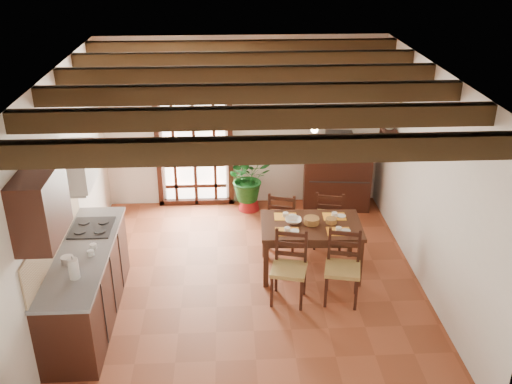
{
  "coord_description": "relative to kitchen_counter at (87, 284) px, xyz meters",
  "views": [
    {
      "loc": [
        -0.26,
        -6.32,
        4.3
      ],
      "look_at": [
        0.1,
        0.4,
        1.15
      ],
      "focal_mm": 40.0,
      "sensor_mm": 36.0,
      "label": 1
    }
  ],
  "objects": [
    {
      "name": "dining_table",
      "position": [
        2.78,
        0.88,
        0.15
      ],
      "size": [
        1.36,
        0.91,
        0.72
      ],
      "rotation": [
        0.0,
        0.0,
        -0.05
      ],
      "color": "#391E12",
      "rests_on": "ground_plane"
    },
    {
      "name": "chair_near_right",
      "position": [
        3.08,
        0.19,
        -0.18
      ],
      "size": [
        0.51,
        0.49,
        0.93
      ],
      "rotation": [
        0.0,
        0.0,
        -0.22
      ],
      "color": "#AA8C48",
      "rests_on": "ground_plane"
    },
    {
      "name": "potted_plant",
      "position": [
        2.03,
        2.78,
        0.1
      ],
      "size": [
        2.19,
        2.01,
        2.04
      ],
      "primitive_type": "imported",
      "rotation": [
        0.0,
        0.0,
        0.28
      ],
      "color": "#144C19",
      "rests_on": "ground_plane"
    },
    {
      "name": "range_hood",
      "position": [
        -0.09,
        0.55,
        1.26
      ],
      "size": [
        0.38,
        0.6,
        0.54
      ],
      "color": "white",
      "rests_on": "room_shell"
    },
    {
      "name": "chair_far_left",
      "position": [
        2.48,
        1.57,
        -0.19
      ],
      "size": [
        0.51,
        0.49,
        0.89
      ],
      "rotation": [
        0.0,
        0.0,
        2.86
      ],
      "color": "#AA8C48",
      "rests_on": "ground_plane"
    },
    {
      "name": "table_setting",
      "position": [
        2.78,
        0.88,
        0.24
      ],
      "size": [
        0.97,
        0.64,
        0.09
      ],
      "rotation": [
        0.0,
        0.0,
        -0.05
      ],
      "color": "#FFA328",
      "rests_on": "dining_table"
    },
    {
      "name": "pendant_lamp",
      "position": [
        2.78,
        0.98,
        1.6
      ],
      "size": [
        0.36,
        0.36,
        0.84
      ],
      "color": "black",
      "rests_on": "room_shell"
    },
    {
      "name": "kitchen_counter",
      "position": [
        0.0,
        0.0,
        0.0
      ],
      "size": [
        0.64,
        2.25,
        1.38
      ],
      "color": "black",
      "rests_on": "ground_plane"
    },
    {
      "name": "french_door",
      "position": [
        1.16,
        3.05,
        0.7
      ],
      "size": [
        1.26,
        0.11,
        2.32
      ],
      "color": "white",
      "rests_on": "ground_plane"
    },
    {
      "name": "counter_items",
      "position": [
        0.0,
        0.09,
        0.49
      ],
      "size": [
        0.5,
        1.43,
        0.25
      ],
      "color": "black",
      "rests_on": "kitchen_counter"
    },
    {
      "name": "upper_cabinet",
      "position": [
        -0.12,
        -0.7,
        1.38
      ],
      "size": [
        0.35,
        0.8,
        0.7
      ],
      "primitive_type": "cube",
      "color": "black",
      "rests_on": "room_shell"
    },
    {
      "name": "ground_plane",
      "position": [
        1.96,
        0.6,
        -0.47
      ],
      "size": [
        5.0,
        5.0,
        0.0
      ],
      "primitive_type": "plane",
      "color": "brown"
    },
    {
      "name": "shelf_vase",
      "position": [
        4.1,
        2.2,
        1.18
      ],
      "size": [
        0.15,
        0.15,
        0.15
      ],
      "primitive_type": "imported",
      "color": "#B2BFB2",
      "rests_on": "wall_shelf"
    },
    {
      "name": "framed_picture",
      "position": [
        4.18,
        2.2,
        1.58
      ],
      "size": [
        0.03,
        0.32,
        0.32
      ],
      "color": "brown",
      "rests_on": "room_shell"
    },
    {
      "name": "crt_tv",
      "position": [
        3.49,
        2.82,
        0.63
      ],
      "size": [
        0.47,
        0.44,
        0.37
      ],
      "rotation": [
        0.0,
        0.0,
        -0.1
      ],
      "color": "black",
      "rests_on": "sideboard"
    },
    {
      "name": "chair_far_right",
      "position": [
        3.14,
        1.54,
        -0.18
      ],
      "size": [
        0.5,
        0.49,
        0.92
      ],
      "rotation": [
        0.0,
        0.0,
        2.93
      ],
      "color": "#AA8C48",
      "rests_on": "ground_plane"
    },
    {
      "name": "sideboard",
      "position": [
        3.49,
        2.83,
        -0.01
      ],
      "size": [
        1.12,
        0.59,
        0.92
      ],
      "primitive_type": "cube",
      "rotation": [
        0.0,
        0.0,
        -0.1
      ],
      "color": "black",
      "rests_on": "ground_plane"
    },
    {
      "name": "plant_pot",
      "position": [
        2.03,
        2.78,
        -0.36
      ],
      "size": [
        0.35,
        0.35,
        0.21
      ],
      "primitive_type": "cone",
      "color": "maroon",
      "rests_on": "ground_plane"
    },
    {
      "name": "room_shell",
      "position": [
        1.96,
        0.6,
        1.34
      ],
      "size": [
        4.52,
        5.02,
        2.81
      ],
      "color": "silver",
      "rests_on": "ground_plane"
    },
    {
      "name": "chair_near_left",
      "position": [
        2.42,
        0.22,
        -0.18
      ],
      "size": [
        0.51,
        0.5,
        0.92
      ],
      "rotation": [
        0.0,
        0.0,
        -0.24
      ],
      "color": "#AA8C48",
      "rests_on": "ground_plane"
    },
    {
      "name": "wall_shelf",
      "position": [
        4.1,
        2.2,
        1.04
      ],
      "size": [
        0.2,
        0.42,
        0.2
      ],
      "color": "black",
      "rests_on": "room_shell"
    },
    {
      "name": "shelf_flowers",
      "position": [
        4.1,
        2.2,
        1.38
      ],
      "size": [
        0.14,
        0.14,
        0.36
      ],
      "color": "#FFA328",
      "rests_on": "shelf_vase"
    },
    {
      "name": "table_bowl",
      "position": [
        2.55,
        0.94,
        0.27
      ],
      "size": [
        0.23,
        0.23,
        0.05
      ],
      "primitive_type": "imported",
      "rotation": [
        0.0,
        0.0,
        -0.09
      ],
      "color": "white",
      "rests_on": "dining_table"
    },
    {
      "name": "ceiling_beams",
      "position": [
        1.96,
        0.6,
        2.22
      ],
      "size": [
        4.5,
        4.34,
        0.2
      ],
      "color": "black",
      "rests_on": "room_shell"
    },
    {
      "name": "fuse_box",
      "position": [
        3.46,
        3.08,
        1.28
      ],
      "size": [
        0.25,
        0.03,
        0.32
      ],
      "primitive_type": "cube",
      "color": "white",
      "rests_on": "room_shell"
    }
  ]
}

